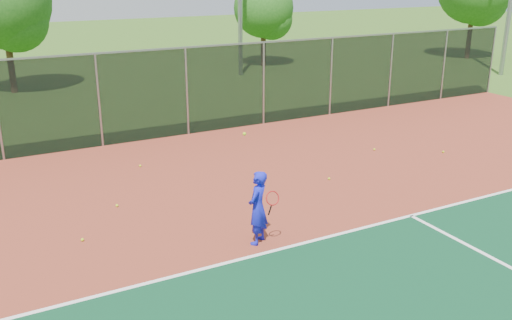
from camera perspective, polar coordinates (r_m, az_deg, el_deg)
The scene contains 12 objects.
ground at distance 10.79m, azimuth 18.26°, elevation -13.31°, with size 120.00×120.00×0.00m, color #315819.
court_apron at distance 12.02m, azimuth 11.40°, elevation -9.14°, with size 30.00×20.00×0.02m, color brown.
fence_back at distance 19.78m, azimuth -6.94°, elevation 6.92°, with size 30.00×0.06×3.03m.
tennis_player at distance 11.87m, azimuth 0.19°, elevation -4.78°, with size 0.69×0.74×2.44m.
practice_ball_0 at distance 14.32m, azimuth -13.73°, elevation -4.44°, with size 0.07×0.07×0.07m, color #B3D318.
practice_ball_1 at distance 18.55m, azimuth 11.75°, elevation 1.05°, with size 0.07×0.07×0.07m, color #B3D318.
practice_ball_2 at distance 16.99m, azimuth -11.50°, elevation -0.57°, with size 0.07×0.07×0.07m, color #B3D318.
practice_ball_3 at distance 18.87m, azimuth 18.22°, elevation 0.79°, with size 0.07×0.07×0.07m, color #B3D318.
practice_ball_4 at distance 12.79m, azimuth -16.97°, elevation -7.63°, with size 0.07×0.07×0.07m, color #B3D318.
practice_ball_6 at distance 15.77m, azimuth 7.32°, elevation -1.86°, with size 0.07×0.07×0.07m, color #B3D318.
tree_back_left at distance 28.66m, azimuth -23.78°, elevation 13.95°, with size 4.28×4.28×6.29m.
tree_back_mid at distance 34.13m, azimuth 0.96°, elevation 14.72°, with size 3.47×3.47×5.10m.
Camera 1 is at (-6.98, -6.08, 5.54)m, focal length 40.00 mm.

